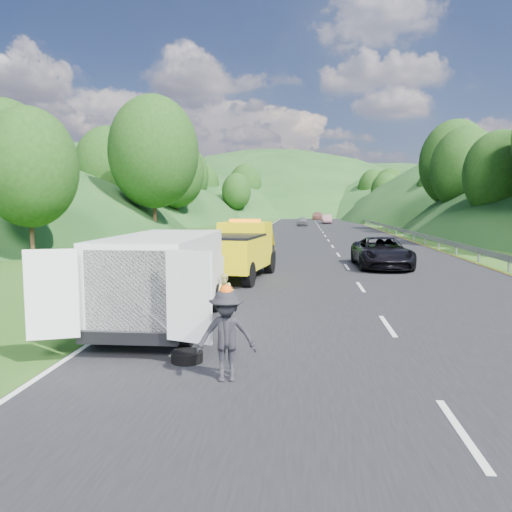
# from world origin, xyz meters

# --- Properties ---
(ground) EXTENTS (320.00, 320.00, 0.00)m
(ground) POSITION_xyz_m (0.00, 0.00, 0.00)
(ground) COLOR #38661E
(ground) RESTS_ON ground
(road_surface) EXTENTS (14.00, 200.00, 0.02)m
(road_surface) POSITION_xyz_m (3.00, 40.00, 0.01)
(road_surface) COLOR black
(road_surface) RESTS_ON ground
(guardrail) EXTENTS (0.06, 140.00, 1.52)m
(guardrail) POSITION_xyz_m (10.30, 52.50, 0.00)
(guardrail) COLOR gray
(guardrail) RESTS_ON ground
(tree_line_left) EXTENTS (14.00, 140.00, 14.00)m
(tree_line_left) POSITION_xyz_m (-19.00, 60.00, 0.00)
(tree_line_left) COLOR #265117
(tree_line_left) RESTS_ON ground
(tree_line_right) EXTENTS (14.00, 140.00, 14.00)m
(tree_line_right) POSITION_xyz_m (23.00, 60.00, 0.00)
(tree_line_right) COLOR #265117
(tree_line_right) RESTS_ON ground
(hills_backdrop) EXTENTS (201.00, 288.60, 44.00)m
(hills_backdrop) POSITION_xyz_m (6.50, 134.70, 0.00)
(hills_backdrop) COLOR #2D5B23
(hills_backdrop) RESTS_ON ground
(tow_truck) EXTENTS (2.86, 5.98, 2.47)m
(tow_truck) POSITION_xyz_m (-1.84, 5.74, 1.21)
(tow_truck) COLOR black
(tow_truck) RESTS_ON ground
(white_van) EXTENTS (3.63, 6.62, 2.35)m
(white_van) POSITION_xyz_m (-2.68, -2.41, 1.33)
(white_van) COLOR black
(white_van) RESTS_ON ground
(woman) EXTENTS (0.52, 0.68, 1.76)m
(woman) POSITION_xyz_m (-2.84, 0.29, 0.00)
(woman) COLOR silver
(woman) RESTS_ON ground
(child) EXTENTS (0.58, 0.48, 1.09)m
(child) POSITION_xyz_m (-1.41, -0.58, 0.00)
(child) COLOR #CEC76E
(child) RESTS_ON ground
(worker) EXTENTS (1.12, 0.74, 1.63)m
(worker) POSITION_xyz_m (-0.50, -6.29, 0.00)
(worker) COLOR black
(worker) RESTS_ON ground
(suitcase) EXTENTS (0.35, 0.19, 0.56)m
(suitcase) POSITION_xyz_m (-4.60, -0.56, 0.28)
(suitcase) COLOR #605D48
(suitcase) RESTS_ON ground
(spare_tire) EXTENTS (0.63, 0.63, 0.20)m
(spare_tire) POSITION_xyz_m (-1.44, -5.33, 0.00)
(spare_tire) COLOR black
(spare_tire) RESTS_ON ground
(passing_suv) EXTENTS (2.59, 5.39, 1.48)m
(passing_suv) POSITION_xyz_m (4.67, 10.00, 0.00)
(passing_suv) COLOR black
(passing_suv) RESTS_ON ground
(dist_car_a) EXTENTS (1.52, 3.79, 1.29)m
(dist_car_a) POSITION_xyz_m (0.79, 56.07, 0.00)
(dist_car_a) COLOR #525157
(dist_car_a) RESTS_ON ground
(dist_car_b) EXTENTS (1.48, 4.24, 1.40)m
(dist_car_b) POSITION_xyz_m (4.59, 64.94, 0.00)
(dist_car_b) COLOR #7E545B
(dist_car_b) RESTS_ON ground
(dist_car_c) EXTENTS (2.09, 5.13, 1.49)m
(dist_car_c) POSITION_xyz_m (3.71, 83.52, 0.00)
(dist_car_c) COLOR #8D5346
(dist_car_c) RESTS_ON ground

